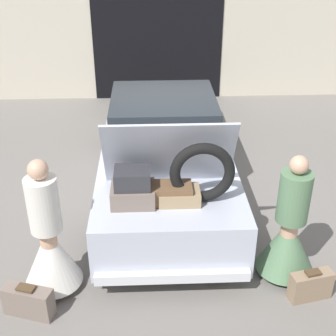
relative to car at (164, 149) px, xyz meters
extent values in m
plane|color=slate|center=(0.00, 0.02, -0.61)|extent=(40.00, 40.00, 0.00)
cube|color=beige|center=(0.00, 3.94, 0.79)|extent=(12.00, 0.12, 2.80)
cube|color=black|center=(0.00, 3.87, 0.49)|extent=(2.80, 0.02, 2.20)
cube|color=#B2B7C6|center=(0.00, 0.02, -0.10)|extent=(1.78, 4.85, 0.67)
cube|color=#1E2328|center=(0.00, 0.31, 0.47)|extent=(1.57, 1.55, 0.47)
cylinder|color=black|center=(-0.82, 1.52, -0.25)|extent=(0.18, 0.72, 0.72)
cylinder|color=black|center=(0.82, 1.52, -0.25)|extent=(0.18, 0.72, 0.72)
cylinder|color=black|center=(-0.82, -1.44, -0.25)|extent=(0.18, 0.72, 0.72)
cylinder|color=black|center=(0.82, -1.44, -0.25)|extent=(0.18, 0.72, 0.72)
cube|color=silver|center=(0.00, -2.45, -0.33)|extent=(1.69, 0.10, 0.12)
cube|color=#B2B7C6|center=(0.00, -1.54, 0.70)|extent=(1.51, 0.47, 0.93)
cube|color=#75665B|center=(-0.42, -1.84, 0.35)|extent=(0.49, 0.39, 0.22)
cube|color=#9E8460|center=(0.10, -1.84, 0.32)|extent=(0.47, 0.32, 0.16)
cube|color=#2D2D33|center=(-0.42, -1.84, 0.56)|extent=(0.40, 0.32, 0.21)
cube|color=brown|center=(0.00, -1.84, 0.35)|extent=(0.49, 0.29, 0.22)
torus|color=black|center=(0.36, -1.84, 0.60)|extent=(0.73, 0.12, 0.73)
cylinder|color=tan|center=(-1.33, -2.22, -0.22)|extent=(0.19, 0.19, 0.78)
cone|color=silver|center=(-1.33, -2.22, -0.18)|extent=(0.64, 0.64, 0.70)
cylinder|color=silver|center=(-1.33, -2.22, 0.48)|extent=(0.34, 0.34, 0.62)
sphere|color=tan|center=(-1.33, -2.22, 0.90)|extent=(0.21, 0.21, 0.21)
cylinder|color=tan|center=(1.33, -2.11, -0.24)|extent=(0.19, 0.19, 0.75)
cone|color=#567A56|center=(1.33, -2.11, -0.20)|extent=(0.66, 0.66, 0.67)
cylinder|color=#567A56|center=(1.33, -2.11, 0.43)|extent=(0.35, 0.35, 0.59)
sphere|color=tan|center=(1.33, -2.11, 0.83)|extent=(0.20, 0.20, 0.20)
cube|color=#75665B|center=(-1.52, -2.64, -0.44)|extent=(0.56, 0.33, 0.34)
cube|color=#4C3823|center=(-1.52, -2.64, -0.25)|extent=(0.21, 0.16, 0.02)
cube|color=#8C7259|center=(1.51, -2.53, -0.44)|extent=(0.49, 0.26, 0.33)
cube|color=#4C3823|center=(1.51, -2.53, -0.26)|extent=(0.18, 0.13, 0.02)
camera|label=1|loc=(-0.22, -6.30, 3.14)|focal=50.00mm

